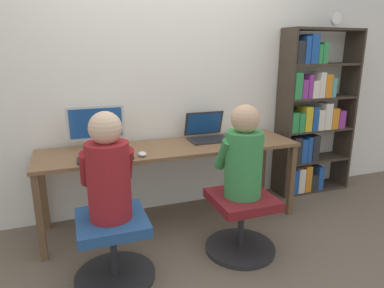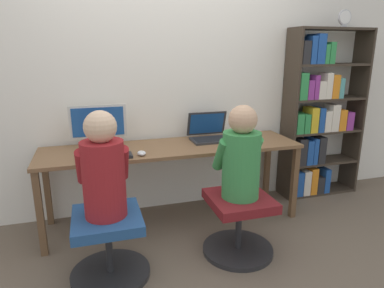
{
  "view_description": "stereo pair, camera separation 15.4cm",
  "coord_description": "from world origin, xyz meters",
  "px_view_note": "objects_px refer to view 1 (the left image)",
  "views": [
    {
      "loc": [
        -0.81,
        -2.46,
        1.53
      ],
      "look_at": [
        0.12,
        0.11,
        0.77
      ],
      "focal_mm": 32.0,
      "sensor_mm": 36.0,
      "label": 1
    },
    {
      "loc": [
        -0.66,
        -2.51,
        1.53
      ],
      "look_at": [
        0.12,
        0.11,
        0.77
      ],
      "focal_mm": 32.0,
      "sensor_mm": 36.0,
      "label": 2
    }
  ],
  "objects_px": {
    "office_chair_right": "(241,221)",
    "desk_clock": "(337,19)",
    "bookshelf": "(310,118)",
    "desktop_monitor": "(96,126)",
    "keyboard": "(106,158)",
    "person_at_laptop": "(243,156)",
    "laptop": "(208,134)",
    "office_chair_left": "(113,246)",
    "person_at_monitor": "(108,171)"
  },
  "relations": [
    {
      "from": "keyboard",
      "to": "desk_clock",
      "type": "xyz_separation_m",
      "value": [
        2.33,
        0.3,
        1.1
      ]
    },
    {
      "from": "person_at_monitor",
      "to": "bookshelf",
      "type": "bearing_deg",
      "value": 20.53
    },
    {
      "from": "office_chair_left",
      "to": "person_at_monitor",
      "type": "height_order",
      "value": "person_at_monitor"
    },
    {
      "from": "desktop_monitor",
      "to": "office_chair_right",
      "type": "xyz_separation_m",
      "value": [
        0.97,
        -0.82,
        -0.65
      ]
    },
    {
      "from": "desktop_monitor",
      "to": "office_chair_right",
      "type": "distance_m",
      "value": 1.42
    },
    {
      "from": "office_chair_left",
      "to": "person_at_monitor",
      "type": "distance_m",
      "value": 0.53
    },
    {
      "from": "keyboard",
      "to": "office_chair_right",
      "type": "distance_m",
      "value": 1.15
    },
    {
      "from": "laptop",
      "to": "bookshelf",
      "type": "bearing_deg",
      "value": 2.35
    },
    {
      "from": "desktop_monitor",
      "to": "desk_clock",
      "type": "relative_size",
      "value": 2.95
    },
    {
      "from": "office_chair_left",
      "to": "person_at_monitor",
      "type": "relative_size",
      "value": 0.78
    },
    {
      "from": "keyboard",
      "to": "bookshelf",
      "type": "bearing_deg",
      "value": 9.3
    },
    {
      "from": "person_at_monitor",
      "to": "person_at_laptop",
      "type": "distance_m",
      "value": 0.97
    },
    {
      "from": "desktop_monitor",
      "to": "office_chair_left",
      "type": "distance_m",
      "value": 1.06
    },
    {
      "from": "keyboard",
      "to": "person_at_laptop",
      "type": "xyz_separation_m",
      "value": [
        0.94,
        -0.45,
        0.05
      ]
    },
    {
      "from": "person_at_laptop",
      "to": "bookshelf",
      "type": "distance_m",
      "value": 1.47
    },
    {
      "from": "office_chair_right",
      "to": "person_at_laptop",
      "type": "relative_size",
      "value": 0.79
    },
    {
      "from": "office_chair_left",
      "to": "desk_clock",
      "type": "height_order",
      "value": "desk_clock"
    },
    {
      "from": "keyboard",
      "to": "office_chair_left",
      "type": "xyz_separation_m",
      "value": [
        -0.03,
        -0.47,
        -0.47
      ]
    },
    {
      "from": "bookshelf",
      "to": "office_chair_right",
      "type": "bearing_deg",
      "value": -146.53
    },
    {
      "from": "laptop",
      "to": "office_chair_left",
      "type": "xyz_separation_m",
      "value": [
        -1.0,
        -0.78,
        -0.51
      ]
    },
    {
      "from": "person_at_monitor",
      "to": "bookshelf",
      "type": "distance_m",
      "value": 2.35
    },
    {
      "from": "desktop_monitor",
      "to": "person_at_laptop",
      "type": "relative_size",
      "value": 0.69
    },
    {
      "from": "person_at_laptop",
      "to": "bookshelf",
      "type": "xyz_separation_m",
      "value": [
        1.22,
        0.8,
        0.05
      ]
    },
    {
      "from": "desk_clock",
      "to": "desktop_monitor",
      "type": "bearing_deg",
      "value": 178.56
    },
    {
      "from": "office_chair_right",
      "to": "desk_clock",
      "type": "height_order",
      "value": "desk_clock"
    },
    {
      "from": "keyboard",
      "to": "office_chair_right",
      "type": "height_order",
      "value": "keyboard"
    },
    {
      "from": "desktop_monitor",
      "to": "bookshelf",
      "type": "distance_m",
      "value": 2.19
    },
    {
      "from": "person_at_laptop",
      "to": "bookshelf",
      "type": "height_order",
      "value": "bookshelf"
    },
    {
      "from": "keyboard",
      "to": "person_at_laptop",
      "type": "height_order",
      "value": "person_at_laptop"
    },
    {
      "from": "keyboard",
      "to": "office_chair_left",
      "type": "relative_size",
      "value": 0.76
    },
    {
      "from": "laptop",
      "to": "bookshelf",
      "type": "relative_size",
      "value": 0.22
    },
    {
      "from": "office_chair_right",
      "to": "person_at_laptop",
      "type": "xyz_separation_m",
      "value": [
        0.0,
        0.0,
        0.52
      ]
    },
    {
      "from": "laptop",
      "to": "person_at_monitor",
      "type": "relative_size",
      "value": 0.54
    },
    {
      "from": "office_chair_left",
      "to": "person_at_monitor",
      "type": "xyz_separation_m",
      "value": [
        0.0,
        0.0,
        0.53
      ]
    },
    {
      "from": "bookshelf",
      "to": "desk_clock",
      "type": "distance_m",
      "value": 1.01
    },
    {
      "from": "desktop_monitor",
      "to": "bookshelf",
      "type": "bearing_deg",
      "value": -0.16
    },
    {
      "from": "desk_clock",
      "to": "person_at_laptop",
      "type": "bearing_deg",
      "value": -151.49
    },
    {
      "from": "laptop",
      "to": "person_at_monitor",
      "type": "bearing_deg",
      "value": -142.39
    },
    {
      "from": "office_chair_right",
      "to": "keyboard",
      "type": "bearing_deg",
      "value": 154.25
    },
    {
      "from": "keyboard",
      "to": "person_at_laptop",
      "type": "distance_m",
      "value": 1.05
    },
    {
      "from": "office_chair_left",
      "to": "person_at_laptop",
      "type": "relative_size",
      "value": 0.79
    },
    {
      "from": "bookshelf",
      "to": "desk_clock",
      "type": "relative_size",
      "value": 10.72
    },
    {
      "from": "desktop_monitor",
      "to": "office_chair_right",
      "type": "bearing_deg",
      "value": -40.1
    },
    {
      "from": "office_chair_right",
      "to": "person_at_monitor",
      "type": "height_order",
      "value": "person_at_monitor"
    },
    {
      "from": "laptop",
      "to": "desk_clock",
      "type": "xyz_separation_m",
      "value": [
        1.35,
        -0.0,
        1.06
      ]
    },
    {
      "from": "keyboard",
      "to": "office_chair_right",
      "type": "relative_size",
      "value": 0.76
    },
    {
      "from": "desktop_monitor",
      "to": "laptop",
      "type": "bearing_deg",
      "value": -3.17
    },
    {
      "from": "office_chair_right",
      "to": "bookshelf",
      "type": "bearing_deg",
      "value": 33.47
    },
    {
      "from": "laptop",
      "to": "keyboard",
      "type": "distance_m",
      "value": 1.02
    },
    {
      "from": "office_chair_left",
      "to": "keyboard",
      "type": "bearing_deg",
      "value": 86.23
    }
  ]
}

